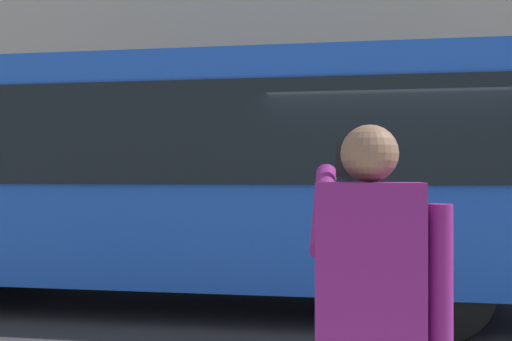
% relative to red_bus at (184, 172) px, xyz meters
% --- Properties ---
extents(ground_plane, '(60.00, 60.00, 0.00)m').
position_rel_red_bus_xyz_m(ground_plane, '(-2.50, 0.25, -1.68)').
color(ground_plane, '#2B2B2D').
extents(red_bus, '(9.05, 2.54, 3.08)m').
position_rel_red_bus_xyz_m(red_bus, '(0.00, 0.00, 0.00)').
color(red_bus, '#1947AD').
rests_on(red_bus, ground_plane).
extents(pedestrian_photographer, '(0.53, 0.52, 1.70)m').
position_rel_red_bus_xyz_m(pedestrian_photographer, '(-2.20, 5.01, -0.54)').
color(pedestrian_photographer, '#1E2347').
rests_on(pedestrian_photographer, sidewalk_curb).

